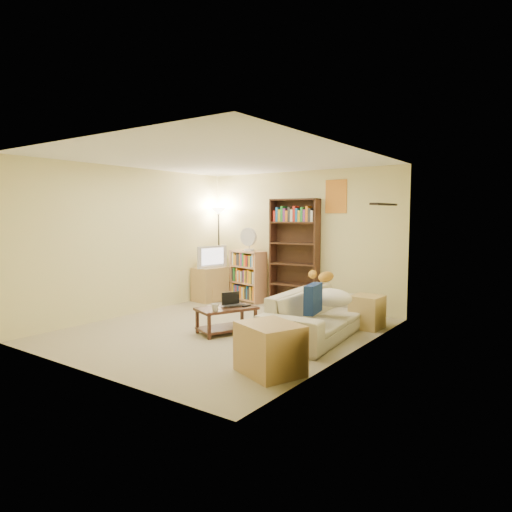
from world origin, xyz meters
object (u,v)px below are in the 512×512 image
(laptop, at_px, (235,306))
(floor_lamp, at_px, (219,226))
(coffee_table, at_px, (226,317))
(tabby_cat, at_px, (324,276))
(end_cabinet, at_px, (270,349))
(mug, at_px, (215,308))
(short_bookshelf, at_px, (248,276))
(sofa, at_px, (319,313))
(television, at_px, (210,257))
(tall_bookshelf, at_px, (295,251))
(tv_stand, at_px, (210,284))
(desk_fan, at_px, (249,239))
(side_table, at_px, (367,312))

(laptop, distance_m, floor_lamp, 3.09)
(coffee_table, bearing_deg, tabby_cat, 84.39)
(floor_lamp, bearing_deg, end_cabinet, -43.15)
(mug, bearing_deg, short_bookshelf, 117.07)
(sofa, relative_size, television, 3.02)
(laptop, bearing_deg, sofa, -35.42)
(coffee_table, relative_size, tall_bookshelf, 0.48)
(tv_stand, relative_size, tall_bookshelf, 0.33)
(laptop, xyz_separation_m, end_cabinet, (1.36, -1.11, -0.12))
(desk_fan, height_order, end_cabinet, desk_fan)
(floor_lamp, relative_size, side_table, 3.74)
(tall_bookshelf, height_order, side_table, tall_bookshelf)
(laptop, distance_m, desk_fan, 2.51)
(tall_bookshelf, xyz_separation_m, floor_lamp, (-1.80, 0.00, 0.42))
(tall_bookshelf, bearing_deg, short_bookshelf, 172.66)
(short_bookshelf, bearing_deg, end_cabinet, -37.15)
(tall_bookshelf, height_order, floor_lamp, tall_bookshelf)
(laptop, distance_m, side_table, 2.00)
(desk_fan, bearing_deg, coffee_table, -61.31)
(mug, relative_size, television, 0.21)
(laptop, height_order, short_bookshelf, short_bookshelf)
(television, xyz_separation_m, desk_fan, (0.69, 0.35, 0.35))
(sofa, relative_size, floor_lamp, 1.22)
(tabby_cat, bearing_deg, floor_lamp, 166.18)
(mug, height_order, desk_fan, desk_fan)
(short_bookshelf, bearing_deg, coffee_table, -47.68)
(sofa, distance_m, television, 3.24)
(tv_stand, height_order, side_table, tv_stand)
(sofa, height_order, tall_bookshelf, tall_bookshelf)
(tabby_cat, height_order, mug, tabby_cat)
(tall_bookshelf, bearing_deg, sofa, -56.33)
(mug, height_order, floor_lamp, floor_lamp)
(coffee_table, bearing_deg, sofa, 52.36)
(laptop, relative_size, end_cabinet, 0.62)
(desk_fan, bearing_deg, tall_bookshelf, 2.65)
(tall_bookshelf, height_order, short_bookshelf, tall_bookshelf)
(tall_bookshelf, height_order, desk_fan, tall_bookshelf)
(short_bookshelf, bearing_deg, side_table, -1.09)
(tall_bookshelf, bearing_deg, tabby_cat, -43.04)
(tall_bookshelf, distance_m, floor_lamp, 1.85)
(desk_fan, bearing_deg, laptop, -58.48)
(tv_stand, distance_m, tall_bookshelf, 1.89)
(short_bookshelf, height_order, side_table, short_bookshelf)
(end_cabinet, bearing_deg, tabby_cat, 104.45)
(tall_bookshelf, distance_m, desk_fan, 1.03)
(mug, bearing_deg, sofa, 40.35)
(desk_fan, bearing_deg, end_cabinet, -50.34)
(laptop, xyz_separation_m, television, (-1.93, 1.66, 0.49))
(coffee_table, relative_size, end_cabinet, 1.47)
(desk_fan, bearing_deg, side_table, -13.45)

